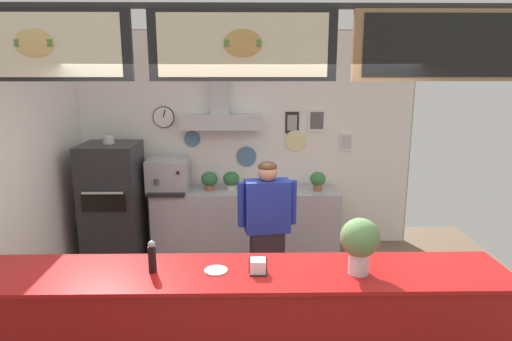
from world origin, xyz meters
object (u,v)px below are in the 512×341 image
object	(u,v)px
pizza_oven	(113,204)
potted_oregano	(271,181)
condiment_plate	(216,270)
basil_vase	(360,242)
potted_rosemary	(209,180)
napkin_holder	(258,267)
pepper_grinder	(152,257)
shop_worker	(267,229)
potted_thyme	(231,180)
potted_sage	(318,180)
espresso_machine	(168,175)

from	to	relation	value
pizza_oven	potted_oregano	world-z (taller)	pizza_oven
condiment_plate	basil_vase	xyz separation A→B (m)	(1.04, -0.05, 0.23)
pizza_oven	potted_rosemary	size ratio (longest dim) A/B	6.69
napkin_holder	pepper_grinder	bearing A→B (deg)	177.94
shop_worker	potted_oregano	bearing A→B (deg)	-102.43
shop_worker	potted_rosemary	world-z (taller)	shop_worker
condiment_plate	potted_rosemary	bearing A→B (deg)	95.76
condiment_plate	napkin_holder	world-z (taller)	napkin_holder
potted_thyme	pepper_grinder	bearing A→B (deg)	-99.82
potted_sage	espresso_machine	bearing A→B (deg)	179.91
potted_sage	basil_vase	distance (m)	2.76
napkin_holder	pizza_oven	bearing A→B (deg)	125.81
shop_worker	potted_thyme	world-z (taller)	shop_worker
shop_worker	potted_thyme	distance (m)	1.44
pepper_grinder	potted_thyme	bearing A→B (deg)	80.18
potted_thyme	napkin_holder	bearing A→B (deg)	-83.90
espresso_machine	basil_vase	xyz separation A→B (m)	(1.85, -2.76, 0.16)
pizza_oven	pepper_grinder	bearing A→B (deg)	-67.47
potted_sage	basil_vase	xyz separation A→B (m)	(-0.12, -2.75, 0.22)
condiment_plate	potted_oregano	bearing A→B (deg)	78.84
pizza_oven	potted_rosemary	distance (m)	1.26
potted_rosemary	pepper_grinder	world-z (taller)	pepper_grinder
pizza_oven	potted_sage	size ratio (longest dim) A/B	6.57
potted_rosemary	condiment_plate	distance (m)	2.76
potted_sage	pizza_oven	bearing A→B (deg)	-174.56
shop_worker	pepper_grinder	size ratio (longest dim) A/B	6.38
pizza_oven	espresso_machine	size ratio (longest dim) A/B	3.08
potted_thyme	potted_rosemary	bearing A→B (deg)	179.25
potted_rosemary	potted_sage	world-z (taller)	potted_sage
potted_sage	pepper_grinder	world-z (taller)	pepper_grinder
espresso_machine	potted_sage	size ratio (longest dim) A/B	2.13
potted_thyme	espresso_machine	bearing A→B (deg)	-177.23
pizza_oven	potted_thyme	bearing A→B (deg)	11.17
potted_rosemary	condiment_plate	size ratio (longest dim) A/B	1.45
basil_vase	espresso_machine	bearing A→B (deg)	123.90
pizza_oven	potted_thyme	distance (m)	1.54
espresso_machine	shop_worker	bearing A→B (deg)	-46.66
napkin_holder	basil_vase	xyz separation A→B (m)	(0.73, -0.02, 0.19)
pizza_oven	basil_vase	distance (m)	3.58
espresso_machine	pepper_grinder	distance (m)	2.73
pizza_oven	potted_sage	bearing A→B (deg)	5.44
shop_worker	potted_rosemary	distance (m)	1.55
potted_thyme	basil_vase	bearing A→B (deg)	-69.81
potted_oregano	shop_worker	bearing A→B (deg)	-94.45
potted_thyme	potted_rosemary	size ratio (longest dim) A/B	1.01
shop_worker	napkin_holder	distance (m)	1.44
potted_thyme	basil_vase	xyz separation A→B (m)	(1.03, -2.80, 0.23)
potted_sage	condiment_plate	size ratio (longest dim) A/B	1.48
potted_oregano	condiment_plate	bearing A→B (deg)	-101.16
potted_thyme	condiment_plate	world-z (taller)	potted_thyme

